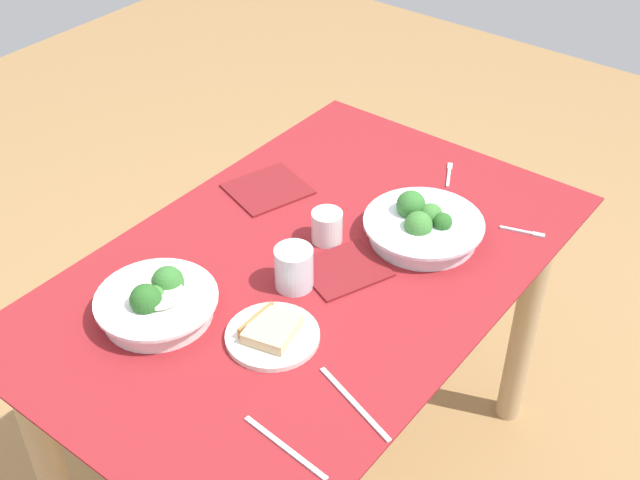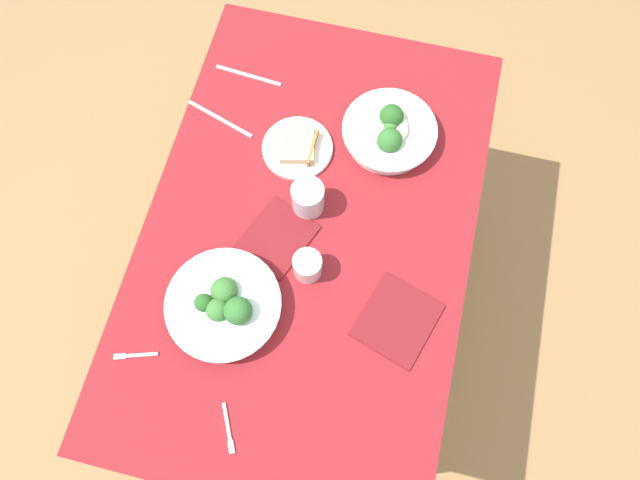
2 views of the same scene
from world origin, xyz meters
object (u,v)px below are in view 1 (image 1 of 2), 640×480
broccoli_bowl_near (157,302)px  water_glass_center (294,268)px  water_glass_side (327,226)px  napkin_folded_lower (344,269)px  fork_by_far_bowl (449,174)px  broccoli_bowl_far (423,226)px  bread_side_plate (272,333)px  table_knife_right (285,447)px  fork_by_near_bowl (524,232)px  napkin_folded_upper (268,189)px  table_knife_left (354,403)px

broccoli_bowl_near → water_glass_center: same height
water_glass_side → napkin_folded_lower: bearing=55.8°
fork_by_far_bowl → water_glass_side: bearing=141.8°
water_glass_center → broccoli_bowl_far: bearing=157.7°
bread_side_plate → water_glass_side: size_ratio=2.52×
table_knife_right → napkin_folded_lower: size_ratio=1.12×
fork_by_near_bowl → napkin_folded_upper: bearing=-176.4°
fork_by_near_bowl → napkin_folded_upper: (0.23, -0.59, 0.00)m
napkin_folded_lower → table_knife_left: bearing=39.3°
water_glass_center → table_knife_right: size_ratio=0.49×
table_knife_right → fork_by_far_bowl: bearing=-71.7°
napkin_folded_lower → table_knife_right: bearing=24.6°
broccoli_bowl_near → napkin_folded_upper: broccoli_bowl_near is taller
water_glass_side → fork_by_far_bowl: 0.42m
water_glass_side → bread_side_plate: bearing=18.6°
broccoli_bowl_near → table_knife_left: broccoli_bowl_near is taller
broccoli_bowl_near → water_glass_side: bearing=163.7°
water_glass_center → table_knife_right: 0.44m
napkin_folded_upper → bread_side_plate: bearing=41.5°
table_knife_left → broccoli_bowl_near: bearing=24.3°
broccoli_bowl_far → bread_side_plate: broccoli_bowl_far is taller
fork_by_far_bowl → napkin_folded_upper: size_ratio=0.57×
fork_by_near_bowl → table_knife_left: same height
bread_side_plate → fork_by_far_bowl: (-0.73, -0.03, -0.01)m
fork_by_far_bowl → bread_side_plate: bearing=155.2°
broccoli_bowl_far → fork_by_near_bowl: 0.24m
table_knife_right → water_glass_center: bearing=-48.1°
water_glass_center → napkin_folded_upper: size_ratio=0.52×
fork_by_far_bowl → table_knife_left: (0.77, 0.26, -0.00)m
bread_side_plate → fork_by_near_bowl: bearing=158.9°
broccoli_bowl_near → bread_side_plate: (-0.09, 0.23, -0.02)m
broccoli_bowl_near → table_knife_left: bearing=96.3°
broccoli_bowl_far → napkin_folded_upper: bearing=-80.4°
table_knife_left → water_glass_center: bearing=-14.8°
broccoli_bowl_far → water_glass_side: size_ratio=3.68×
water_glass_side → table_knife_right: bearing=30.3°
water_glass_side → fork_by_far_bowl: size_ratio=0.72×
broccoli_bowl_far → table_knife_right: bearing=11.5°
water_glass_side → table_knife_right: 0.60m
bread_side_plate → table_knife_left: 0.23m
bread_side_plate → napkin_folded_lower: 0.26m
broccoli_bowl_far → broccoli_bowl_near: size_ratio=1.10×
water_glass_side → fork_by_near_bowl: (-0.30, 0.35, -0.04)m
water_glass_center → fork_by_far_bowl: water_glass_center is taller
water_glass_side → water_glass_center: bearing=13.7°
broccoli_bowl_far → fork_by_far_bowl: size_ratio=2.66×
water_glass_center → broccoli_bowl_near: bearing=-33.7°
broccoli_bowl_near → table_knife_right: bearing=76.2°
fork_by_far_bowl → napkin_folded_upper: napkin_folded_upper is taller
water_glass_center → napkin_folded_lower: bearing=152.3°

